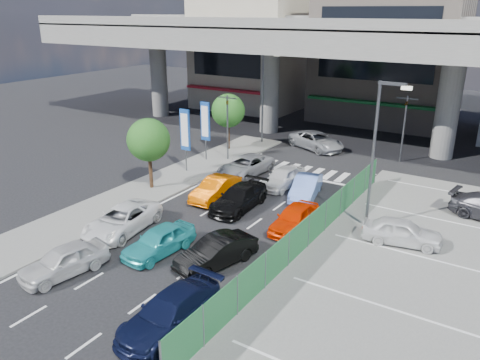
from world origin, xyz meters
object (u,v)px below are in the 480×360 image
Objects in this scene: hatch_black_mid_right at (216,252)px; kei_truck_front_right at (306,187)px; sedan_white_front_mid at (283,177)px; street_lamp_right at (377,144)px; signboard_near at (185,132)px; street_lamp_left at (264,90)px; sedan_black_mid at (239,198)px; tree_near at (149,140)px; taxi_teal_mid at (159,241)px; traffic_cone at (366,223)px; van_white_back_left at (64,261)px; parked_sedan_white at (402,231)px; traffic_light_left at (227,112)px; signboard_far at (205,123)px; taxi_orange_right at (295,218)px; crossing_wagon_silver at (316,141)px; wagon_silver_front_left at (246,166)px; tree_far at (228,111)px; traffic_light_right at (406,112)px; sedan_white_mid_left at (122,220)px; minivan_navy_back at (170,312)px; taxi_orange_left at (216,189)px.

kei_truck_front_right is at bearing 105.13° from hatch_black_mid_right.
street_lamp_right is at bearing -19.33° from sedan_white_front_mid.
street_lamp_right reaches higher than signboard_near.
sedan_black_mid is at bearing -66.15° from street_lamp_left.
taxi_teal_mid is at bearing -45.19° from tree_near.
van_white_back_left is at bearing -130.66° from traffic_cone.
parked_sedan_white is (16.17, 0.89, -2.65)m from tree_near.
signboard_far is (-1.40, -1.01, -0.87)m from traffic_light_left.
crossing_wagon_silver is (-5.36, 15.21, 0.04)m from taxi_orange_right.
van_white_back_left is 15.91m from wagon_silver_front_left.
tree_far is 21.39m from van_white_back_left.
traffic_light_right reaches higher than taxi_orange_right.
taxi_orange_right is (7.75, 5.18, 0.00)m from sedan_white_mid_left.
street_lamp_right is at bearing 80.82° from traffic_cone.
minivan_navy_back and wagon_silver_front_left have the same top height.
tree_far is at bearing 135.28° from taxi_orange_right.
taxi_teal_mid is 1.03× the size of parked_sedan_white.
signboard_far is 1.14× the size of kei_truck_front_right.
street_lamp_left is 24.73m from van_white_back_left.
taxi_orange_left reaches higher than kei_truck_front_right.
hatch_black_mid_right is 1.03× the size of taxi_orange_right.
street_lamp_left is at bearing 123.23° from crossing_wagon_silver.
taxi_orange_right is at bearing -52.85° from sedan_white_front_mid.
sedan_white_mid_left is (2.38, -19.64, -4.08)m from street_lamp_left.
tree_near is 0.97× the size of wagon_silver_front_left.
sedan_white_front_mid is at bearing 121.51° from taxi_orange_right.
traffic_light_right is 1.28× the size of van_white_back_left.
crossing_wagon_silver is (-8.73, 12.75, -4.04)m from street_lamp_right.
street_lamp_right is 1.91× the size of hatch_black_mid_right.
van_white_back_left is at bearing -74.89° from signboard_far.
van_white_back_left is (3.23, -18.16, -3.25)m from traffic_light_left.
minivan_navy_back is at bearing -97.99° from kei_truck_front_right.
street_lamp_right is 11.73m from wagon_silver_front_left.
hatch_black_mid_right is (9.39, -5.85, -2.70)m from tree_near.
tree_near reaches higher than kei_truck_front_right.
street_lamp_left is at bearing 138.37° from street_lamp_right.
tree_near is at bearing -141.05° from sedan_white_front_mid.
traffic_light_right reaches higher than taxi_orange_left.
tree_near and tree_far have the same top height.
van_white_back_left and taxi_orange_right have the same top height.
sedan_white_front_mid is at bearing 54.29° from parked_sedan_white.
sedan_white_front_mid is 7.67m from traffic_cone.
street_lamp_left is at bearing 108.29° from van_white_back_left.
tree_near is at bearing -92.76° from street_lamp_left.
van_white_back_left is (4.23, -14.15, -2.37)m from signboard_near.
wagon_silver_front_left is (-0.80, 4.87, 0.00)m from taxi_orange_left.
tree_far is at bearing -112.84° from street_lamp_left.
street_lamp_right is 17.27m from tree_far.
minivan_navy_back is at bearing -39.58° from taxi_teal_mid.
tree_far reaches higher than wagon_silver_front_left.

